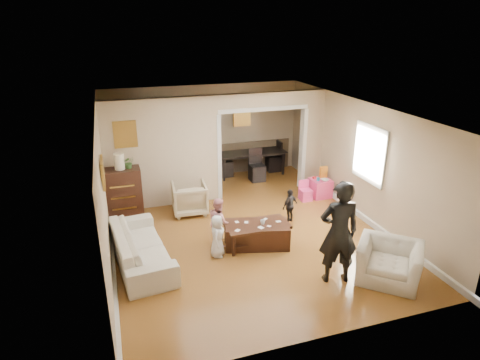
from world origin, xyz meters
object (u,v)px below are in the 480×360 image
object	(u,v)px
coffee_table	(257,234)
adult_person	(339,233)
cyan_cup	(318,179)
coffee_cup	(263,222)
armchair_front	(389,262)
child_kneel_a	(217,236)
armchair_back	(189,198)
table_lamp	(119,161)
sofa	(141,246)
child_kneel_b	(219,221)
dresser	(123,193)
play_table	(320,188)
child_toddler	(290,206)
dining_table	(250,162)

from	to	relation	value
coffee_table	adult_person	distance (m)	1.90
cyan_cup	coffee_cup	bearing A→B (deg)	-140.04
armchair_front	child_kneel_a	distance (m)	3.08
armchair_back	table_lamp	bearing A→B (deg)	-4.85
adult_person	sofa	bearing A→B (deg)	-15.68
armchair_front	coffee_table	bearing A→B (deg)	176.14
sofa	table_lamp	distance (m)	2.31
sofa	coffee_cup	xyz separation A→B (m)	(2.35, -0.12, 0.19)
coffee_table	armchair_front	bearing A→B (deg)	-45.66
table_lamp	coffee_table	xyz separation A→B (m)	(2.44, -2.13, -1.10)
armchair_back	table_lamp	xyz separation A→B (m)	(-1.47, 0.23, 0.98)
adult_person	child_kneel_b	distance (m)	2.46
dresser	armchair_back	bearing A→B (deg)	-8.93
sofa	armchair_front	distance (m)	4.42
coffee_table	child_kneel_b	world-z (taller)	child_kneel_b
armchair_back	coffee_cup	size ratio (longest dim) A/B	8.02
armchair_front	table_lamp	world-z (taller)	table_lamp
sofa	coffee_table	bearing A→B (deg)	-97.74
play_table	child_kneel_b	distance (m)	3.45
child_toddler	child_kneel_b	bearing A→B (deg)	-10.65
armchair_front	dining_table	world-z (taller)	dining_table
cyan_cup	dining_table	distance (m)	2.49
coffee_table	coffee_cup	distance (m)	0.30
adult_person	child_kneel_a	bearing A→B (deg)	-27.33
play_table	coffee_cup	bearing A→B (deg)	-140.54
coffee_cup	dining_table	bearing A→B (deg)	74.36
child_kneel_b	play_table	bearing A→B (deg)	-68.69
armchair_front	child_kneel_a	world-z (taller)	child_kneel_a
coffee_table	adult_person	bearing A→B (deg)	-60.48
adult_person	child_kneel_a	world-z (taller)	adult_person
sofa	dining_table	xyz separation A→B (m)	(3.50, 3.97, 0.02)
armchair_back	dresser	xyz separation A→B (m)	(-1.47, 0.23, 0.22)
dining_table	child_kneel_b	distance (m)	4.22
table_lamp	coffee_cup	size ratio (longest dim) A/B	3.64
armchair_back	dresser	size ratio (longest dim) A/B	0.68
coffee_table	cyan_cup	xyz separation A→B (m)	(2.28, 1.78, 0.27)
coffee_cup	child_kneel_b	world-z (taller)	child_kneel_b
armchair_back	table_lamp	distance (m)	1.78
dresser	cyan_cup	distance (m)	4.73
armchair_front	adult_person	size ratio (longest dim) A/B	0.56
armchair_front	play_table	bearing A→B (deg)	121.99
armchair_back	play_table	size ratio (longest dim) A/B	1.65
coffee_cup	child_toddler	world-z (taller)	child_toddler
armchair_front	child_kneel_b	xyz separation A→B (m)	(-2.46, 2.10, 0.15)
armchair_front	cyan_cup	xyz separation A→B (m)	(0.53, 3.58, 0.16)
sofa	adult_person	size ratio (longest dim) A/B	1.21
cyan_cup	child_kneel_a	bearing A→B (deg)	-148.38
table_lamp	child_kneel_a	world-z (taller)	table_lamp
adult_person	dining_table	bearing A→B (deg)	-82.23
child_toddler	coffee_cup	bearing A→B (deg)	15.03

